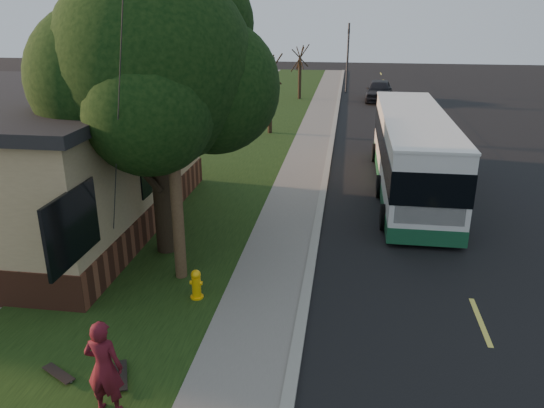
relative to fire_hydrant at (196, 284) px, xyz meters
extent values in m
plane|color=black|center=(2.60, 0.00, -0.43)|extent=(120.00, 120.00, 0.00)
cube|color=black|center=(6.60, 10.00, -0.43)|extent=(8.00, 80.00, 0.01)
cube|color=gray|center=(2.60, 10.00, -0.37)|extent=(0.25, 80.00, 0.12)
cube|color=slate|center=(1.60, 10.00, -0.39)|extent=(2.00, 80.00, 0.08)
cube|color=black|center=(-1.90, 10.00, -0.40)|extent=(5.00, 80.00, 0.07)
cube|color=slate|center=(-11.90, 10.00, -0.41)|extent=(15.00, 80.00, 0.04)
cylinder|color=#FFBA0D|center=(0.00, 0.00, -0.09)|extent=(0.22, 0.22, 0.55)
sphere|color=#FFBA0D|center=(0.00, 0.00, 0.26)|extent=(0.24, 0.24, 0.24)
cylinder|color=#FFBA0D|center=(0.00, 0.00, 0.04)|extent=(0.30, 0.10, 0.10)
cylinder|color=#FFBA0D|center=(0.00, 0.00, 0.04)|extent=(0.10, 0.18, 0.10)
cylinder|color=#FFBA0D|center=(0.00, 0.00, -0.34)|extent=(0.32, 0.32, 0.04)
cylinder|color=#473321|center=(-0.70, 1.00, 4.14)|extent=(0.30, 0.30, 9.00)
cylinder|color=#2D2D30|center=(-1.60, -0.10, 3.37)|extent=(2.52, 3.21, 7.60)
cylinder|color=black|center=(-1.60, 2.50, 1.64)|extent=(0.56, 0.56, 4.00)
sphere|color=black|center=(-1.60, 2.50, 4.84)|extent=(5.20, 5.20, 5.20)
sphere|color=black|center=(-0.20, 3.10, 4.24)|extent=(3.60, 3.60, 3.60)
sphere|color=black|center=(-2.80, 2.10, 4.54)|extent=(3.80, 3.80, 3.80)
sphere|color=black|center=(-1.30, 1.20, 3.94)|extent=(3.20, 3.20, 3.20)
sphere|color=black|center=(-2.20, 3.90, 5.24)|extent=(3.40, 3.40, 3.40)
sphere|color=black|center=(-0.70, 3.70, 5.84)|extent=(3.00, 3.00, 3.00)
cylinder|color=black|center=(-0.90, 18.00, 1.29)|extent=(0.24, 0.24, 3.30)
cylinder|color=black|center=(-0.90, 18.00, 2.94)|extent=(1.38, 0.57, 2.01)
cylinder|color=black|center=(-0.90, 18.00, 2.94)|extent=(0.74, 1.21, 1.58)
cylinder|color=black|center=(-0.90, 18.00, 2.94)|extent=(0.65, 1.05, 1.95)
cylinder|color=black|center=(-0.90, 18.00, 2.94)|extent=(1.28, 0.53, 1.33)
cylinder|color=black|center=(-0.90, 18.00, 2.94)|extent=(0.75, 1.21, 1.70)
cylinder|color=black|center=(-0.40, 30.00, 1.15)|extent=(0.24, 0.24, 3.03)
cylinder|color=black|center=(-0.40, 30.00, 2.66)|extent=(1.38, 0.57, 2.01)
cylinder|color=black|center=(-0.40, 30.00, 2.66)|extent=(0.74, 1.21, 1.58)
cylinder|color=black|center=(-0.40, 30.00, 2.66)|extent=(0.65, 1.05, 1.95)
cylinder|color=black|center=(-0.40, 30.00, 2.66)|extent=(1.28, 0.53, 1.33)
cylinder|color=black|center=(-0.40, 30.00, 2.66)|extent=(0.75, 1.21, 1.70)
cylinder|color=#2D2D30|center=(3.10, 34.00, 2.32)|extent=(0.16, 0.16, 5.50)
imported|color=black|center=(3.10, 34.00, 4.07)|extent=(0.18, 0.22, 1.10)
cube|color=silver|center=(5.84, 9.10, 1.25)|extent=(2.28, 10.93, 2.46)
cube|color=#17502F|center=(5.84, 9.10, -0.02)|extent=(2.30, 10.95, 0.50)
cube|color=black|center=(5.84, 9.10, 1.43)|extent=(2.32, 10.97, 1.00)
cube|color=black|center=(5.84, 3.67, 1.12)|extent=(1.98, 0.06, 1.46)
cube|color=yellow|center=(5.84, 3.68, 2.34)|extent=(1.46, 0.06, 0.32)
cube|color=#FFF2CC|center=(5.16, 3.66, 0.07)|extent=(0.23, 0.04, 0.14)
cube|color=#FFF2CC|center=(6.52, 3.66, 0.07)|extent=(0.23, 0.04, 0.14)
cube|color=silver|center=(5.84, 9.10, 2.50)|extent=(2.33, 10.98, 0.08)
cylinder|color=black|center=(4.70, 5.10, -0.01)|extent=(0.25, 0.84, 0.84)
cylinder|color=black|center=(6.98, 5.10, -0.01)|extent=(0.25, 0.84, 0.84)
cylinder|color=black|center=(4.70, 8.19, -0.01)|extent=(0.25, 0.84, 0.84)
cylinder|color=black|center=(6.98, 8.19, -0.01)|extent=(0.25, 0.84, 0.84)
cylinder|color=black|center=(4.70, 13.11, -0.01)|extent=(0.25, 0.84, 0.84)
cylinder|color=black|center=(6.98, 13.11, -0.01)|extent=(0.25, 0.84, 0.84)
imported|color=#4E0F1A|center=(-0.46, -3.93, 0.54)|extent=(0.66, 0.44, 1.80)
cube|color=black|center=(-0.60, -3.11, -0.29)|extent=(0.58, 0.93, 0.02)
cylinder|color=silver|center=(-0.47, -3.40, -0.33)|extent=(0.21, 0.14, 0.06)
cylinder|color=silver|center=(-0.73, -2.81, -0.33)|extent=(0.21, 0.14, 0.06)
cube|color=black|center=(-1.80, -3.21, -0.30)|extent=(0.81, 0.57, 0.02)
cylinder|color=silver|center=(-1.56, -3.35, -0.34)|extent=(0.13, 0.18, 0.05)
cylinder|color=silver|center=(-2.05, -3.08, -0.34)|extent=(0.13, 0.18, 0.05)
cube|color=black|center=(-6.65, 7.58, 0.17)|extent=(1.58, 1.40, 1.12)
cube|color=black|center=(-6.65, 7.58, 0.77)|extent=(1.64, 1.46, 0.07)
imported|color=black|center=(5.60, 30.29, 0.35)|extent=(2.26, 4.76, 1.57)
camera|label=1|loc=(3.42, -10.86, 6.24)|focal=35.00mm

